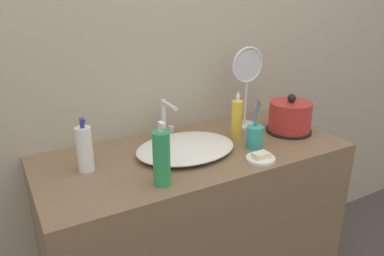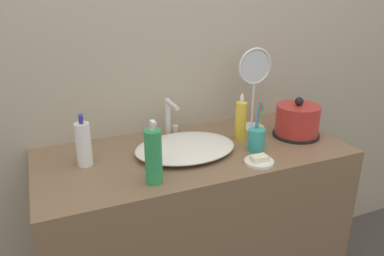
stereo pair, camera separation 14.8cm
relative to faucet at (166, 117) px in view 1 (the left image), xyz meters
name	(u,v)px [view 1 (the left image)]	position (x,y,z in m)	size (l,w,h in m)	color
wall_back	(161,27)	(0.04, 0.11, 0.37)	(6.00, 0.04, 2.60)	#ADA38E
vanity_counter	(194,236)	(0.04, -0.19, -0.51)	(1.25, 0.56, 0.84)	brown
sink_basin	(186,148)	(-0.01, -0.19, -0.07)	(0.41, 0.31, 0.04)	silver
faucet	(166,117)	(0.00, 0.00, 0.00)	(0.06, 0.13, 0.17)	silver
electric_kettle	(290,118)	(0.51, -0.21, -0.03)	(0.20, 0.20, 0.18)	black
toothbrush_cup	(255,136)	(0.27, -0.28, -0.05)	(0.07, 0.07, 0.21)	teal
lotion_bottle	(162,158)	(-0.19, -0.37, 0.00)	(0.06, 0.06, 0.22)	#2D9956
shampoo_bottle	(237,119)	(0.26, -0.15, -0.01)	(0.05, 0.05, 0.21)	gold
mouthwash_bottle	(85,149)	(-0.39, -0.15, -0.01)	(0.06, 0.06, 0.20)	white
soap_dish	(261,158)	(0.21, -0.39, -0.08)	(0.11, 0.11, 0.03)	silver
vanity_mirror	(247,82)	(0.38, -0.06, 0.12)	(0.17, 0.12, 0.38)	silver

